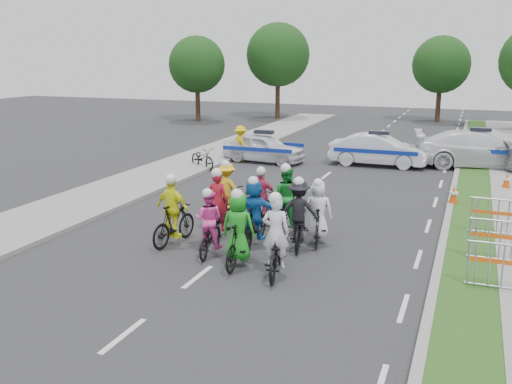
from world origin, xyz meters
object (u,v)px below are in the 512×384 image
at_px(police_car_1, 378,150).
at_px(police_car_2, 479,149).
at_px(rider_0, 276,247).
at_px(rider_2, 209,229).
at_px(rider_4, 299,220).
at_px(tree_0, 197,65).
at_px(rider_6, 219,214).
at_px(cone_1, 506,182).
at_px(police_car_0, 264,148).
at_px(rider_8, 286,206).
at_px(rider_3, 173,217).
at_px(marshal_hiviz, 241,144).
at_px(rider_5, 254,216).
at_px(rider_10, 227,196).
at_px(barrier_1, 512,244).
at_px(rider_9, 262,204).
at_px(barrier_2, 508,220).
at_px(tree_3, 278,55).
at_px(parked_bike, 202,158).
at_px(rider_1, 239,236).
at_px(tree_4, 441,65).
at_px(rider_7, 318,218).
at_px(cone_0, 453,196).

xyz_separation_m(police_car_1, police_car_2, (4.27, 1.15, 0.10)).
bearing_deg(rider_0, rider_2, -29.88).
bearing_deg(rider_4, tree_0, -70.08).
bearing_deg(rider_2, police_car_2, -121.85).
xyz_separation_m(rider_2, rider_6, (-0.40, 1.44, -0.01)).
bearing_deg(rider_2, cone_1, -134.22).
bearing_deg(police_car_2, police_car_0, 93.57).
relative_size(rider_2, rider_6, 0.91).
xyz_separation_m(rider_8, cone_1, (6.14, 7.60, -0.39)).
distance_m(rider_3, marshal_hiviz, 12.19).
relative_size(rider_5, police_car_2, 0.33).
height_order(rider_0, rider_10, rider_0).
bearing_deg(rider_8, rider_4, 127.34).
xyz_separation_m(rider_5, barrier_1, (6.33, 0.65, -0.23)).
distance_m(rider_9, barrier_2, 6.82).
bearing_deg(rider_8, rider_2, 70.67).
xyz_separation_m(rider_3, tree_3, (-7.36, 30.13, 4.15)).
relative_size(rider_2, tree_0, 0.28).
bearing_deg(police_car_0, tree_0, 43.64).
xyz_separation_m(rider_6, tree_3, (-8.18, 29.05, 4.25)).
relative_size(parked_bike, tree_0, 0.28).
relative_size(rider_4, parked_bike, 1.10).
height_order(rider_3, police_car_2, rider_3).
bearing_deg(rider_9, parked_bike, -54.78).
distance_m(rider_3, rider_6, 1.36).
distance_m(rider_2, barrier_1, 7.33).
relative_size(rider_1, tree_4, 0.31).
relative_size(rider_7, police_car_0, 0.46).
relative_size(rider_1, parked_bike, 1.08).
relative_size(rider_6, rider_10, 1.06).
bearing_deg(rider_3, rider_4, -155.12).
relative_size(police_car_0, barrier_1, 1.95).
bearing_deg(rider_7, police_car_2, -119.06).
height_order(rider_10, tree_4, tree_4).
bearing_deg(rider_6, rider_9, -121.70).
relative_size(rider_5, barrier_2, 0.94).
xyz_separation_m(rider_9, tree_4, (2.99, 29.81, 3.48)).
bearing_deg(cone_1, barrier_2, -92.07).
relative_size(rider_9, cone_0, 2.60).
bearing_deg(parked_bike, police_car_1, -31.98).
xyz_separation_m(rider_10, parked_bike, (-4.22, 6.88, -0.25)).
xyz_separation_m(rider_0, rider_10, (-2.92, 3.84, 0.06)).
bearing_deg(rider_7, rider_5, 11.51).
distance_m(rider_1, tree_0, 30.90).
height_order(tree_3, tree_4, tree_3).
bearing_deg(cone_0, rider_5, -128.55).
height_order(rider_1, rider_2, rider_1).
distance_m(rider_4, rider_5, 1.19).
height_order(rider_0, rider_1, rider_0).
relative_size(rider_4, tree_4, 0.31).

